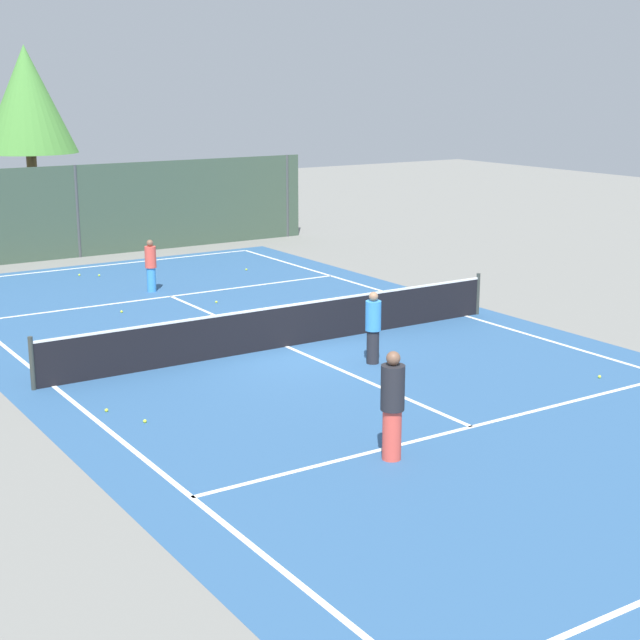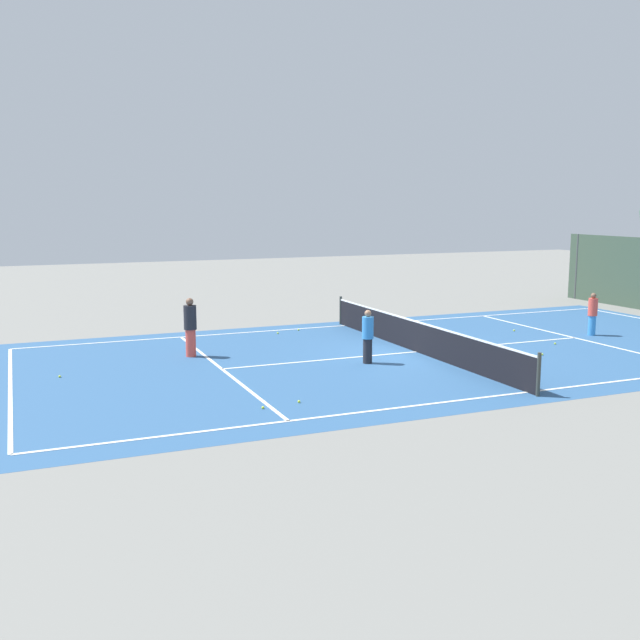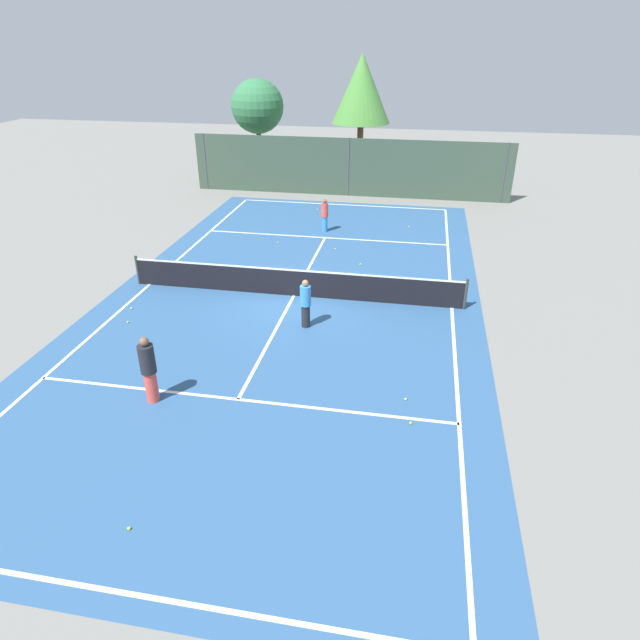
{
  "view_description": "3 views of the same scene",
  "coord_description": "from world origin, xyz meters",
  "px_view_note": "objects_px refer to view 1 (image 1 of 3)",
  "views": [
    {
      "loc": [
        -11.12,
        -18.52,
        6.0
      ],
      "look_at": [
        -0.86,
        -2.76,
        1.33
      ],
      "focal_mm": 54.14,
      "sensor_mm": 36.0,
      "label": 1
    },
    {
      "loc": [
        20.0,
        -11.72,
        4.71
      ],
      "look_at": [
        0.13,
        -3.4,
        1.27
      ],
      "focal_mm": 41.17,
      "sensor_mm": 36.0,
      "label": 2
    },
    {
      "loc": [
        4.14,
        -17.36,
        8.26
      ],
      "look_at": [
        1.47,
        -2.85,
        0.61
      ],
      "focal_mm": 30.97,
      "sensor_mm": 36.0,
      "label": 3
    }
  ],
  "objects_px": {
    "player_2": "(392,405)",
    "tennis_ball_9": "(285,307)",
    "tennis_ball_10": "(246,270)",
    "tennis_ball_6": "(122,312)",
    "tennis_ball_8": "(145,421)",
    "tennis_ball_1": "(216,302)",
    "tennis_ball_3": "(106,410)",
    "tennis_ball_0": "(600,377)",
    "player_0": "(151,265)",
    "player_1": "(373,327)",
    "tennis_ball_7": "(79,275)",
    "tennis_ball_5": "(99,275)"
  },
  "relations": [
    {
      "from": "player_2",
      "to": "tennis_ball_9",
      "type": "bearing_deg",
      "value": 68.08
    },
    {
      "from": "tennis_ball_9",
      "to": "tennis_ball_10",
      "type": "bearing_deg",
      "value": 72.07
    },
    {
      "from": "tennis_ball_6",
      "to": "tennis_ball_8",
      "type": "bearing_deg",
      "value": -109.04
    },
    {
      "from": "tennis_ball_6",
      "to": "tennis_ball_9",
      "type": "xyz_separation_m",
      "value": [
        3.92,
        -1.93,
        0.0
      ]
    },
    {
      "from": "tennis_ball_1",
      "to": "tennis_ball_3",
      "type": "relative_size",
      "value": 1.0
    },
    {
      "from": "tennis_ball_0",
      "to": "tennis_ball_1",
      "type": "height_order",
      "value": "same"
    },
    {
      "from": "tennis_ball_8",
      "to": "tennis_ball_9",
      "type": "xyz_separation_m",
      "value": [
        6.79,
        6.36,
        0.0
      ]
    },
    {
      "from": "tennis_ball_3",
      "to": "player_0",
      "type": "bearing_deg",
      "value": 62.05
    },
    {
      "from": "player_0",
      "to": "tennis_ball_9",
      "type": "xyz_separation_m",
      "value": [
        2.17,
        -3.98,
        -0.75
      ]
    },
    {
      "from": "tennis_ball_1",
      "to": "tennis_ball_6",
      "type": "bearing_deg",
      "value": 172.66
    },
    {
      "from": "player_2",
      "to": "tennis_ball_6",
      "type": "height_order",
      "value": "player_2"
    },
    {
      "from": "tennis_ball_0",
      "to": "tennis_ball_8",
      "type": "distance_m",
      "value": 9.38
    },
    {
      "from": "player_1",
      "to": "player_2",
      "type": "relative_size",
      "value": 0.87
    },
    {
      "from": "tennis_ball_10",
      "to": "tennis_ball_7",
      "type": "bearing_deg",
      "value": 156.77
    },
    {
      "from": "tennis_ball_7",
      "to": "tennis_ball_8",
      "type": "height_order",
      "value": "same"
    },
    {
      "from": "player_1",
      "to": "player_2",
      "type": "xyz_separation_m",
      "value": [
        -2.99,
        -4.62,
        0.12
      ]
    },
    {
      "from": "tennis_ball_3",
      "to": "tennis_ball_9",
      "type": "height_order",
      "value": "same"
    },
    {
      "from": "tennis_ball_3",
      "to": "tennis_ball_9",
      "type": "relative_size",
      "value": 1.0
    },
    {
      "from": "tennis_ball_6",
      "to": "tennis_ball_7",
      "type": "xyz_separation_m",
      "value": [
        0.76,
        5.46,
        0.0
      ]
    },
    {
      "from": "player_2",
      "to": "tennis_ball_5",
      "type": "xyz_separation_m",
      "value": [
        1.43,
        17.15,
        -0.9
      ]
    },
    {
      "from": "player_2",
      "to": "tennis_ball_7",
      "type": "xyz_separation_m",
      "value": [
        0.93,
        17.55,
        -0.9
      ]
    },
    {
      "from": "tennis_ball_8",
      "to": "tennis_ball_9",
      "type": "relative_size",
      "value": 1.0
    },
    {
      "from": "player_0",
      "to": "tennis_ball_3",
      "type": "height_order",
      "value": "player_0"
    },
    {
      "from": "tennis_ball_10",
      "to": "tennis_ball_3",
      "type": "bearing_deg",
      "value": -129.61
    },
    {
      "from": "tennis_ball_3",
      "to": "tennis_ball_6",
      "type": "distance_m",
      "value": 8.02
    },
    {
      "from": "tennis_ball_1",
      "to": "tennis_ball_8",
      "type": "height_order",
      "value": "same"
    },
    {
      "from": "player_1",
      "to": "tennis_ball_9",
      "type": "height_order",
      "value": "player_1"
    },
    {
      "from": "player_1",
      "to": "player_2",
      "type": "distance_m",
      "value": 5.51
    },
    {
      "from": "player_1",
      "to": "tennis_ball_10",
      "type": "distance_m",
      "value": 11.23
    },
    {
      "from": "player_0",
      "to": "tennis_ball_6",
      "type": "distance_m",
      "value": 2.8
    },
    {
      "from": "tennis_ball_1",
      "to": "tennis_ball_9",
      "type": "height_order",
      "value": "same"
    },
    {
      "from": "tennis_ball_0",
      "to": "tennis_ball_6",
      "type": "bearing_deg",
      "value": 119.3
    },
    {
      "from": "tennis_ball_7",
      "to": "player_1",
      "type": "bearing_deg",
      "value": -80.95
    },
    {
      "from": "tennis_ball_8",
      "to": "tennis_ball_9",
      "type": "bearing_deg",
      "value": 43.15
    },
    {
      "from": "tennis_ball_6",
      "to": "player_2",
      "type": "bearing_deg",
      "value": -90.78
    },
    {
      "from": "tennis_ball_5",
      "to": "tennis_ball_8",
      "type": "bearing_deg",
      "value": -107.19
    },
    {
      "from": "player_0",
      "to": "tennis_ball_6",
      "type": "height_order",
      "value": "player_0"
    },
    {
      "from": "tennis_ball_1",
      "to": "tennis_ball_5",
      "type": "relative_size",
      "value": 1.0
    },
    {
      "from": "player_1",
      "to": "tennis_ball_1",
      "type": "xyz_separation_m",
      "value": [
        -0.18,
        7.13,
        -0.79
      ]
    },
    {
      "from": "tennis_ball_3",
      "to": "tennis_ball_8",
      "type": "height_order",
      "value": "same"
    },
    {
      "from": "tennis_ball_0",
      "to": "tennis_ball_3",
      "type": "relative_size",
      "value": 1.0
    },
    {
      "from": "tennis_ball_3",
      "to": "tennis_ball_1",
      "type": "bearing_deg",
      "value": 50.01
    },
    {
      "from": "player_0",
      "to": "tennis_ball_0",
      "type": "height_order",
      "value": "player_0"
    },
    {
      "from": "tennis_ball_8",
      "to": "tennis_ball_10",
      "type": "relative_size",
      "value": 1.0
    },
    {
      "from": "player_2",
      "to": "tennis_ball_9",
      "type": "relative_size",
      "value": 27.74
    },
    {
      "from": "player_2",
      "to": "tennis_ball_0",
      "type": "height_order",
      "value": "player_2"
    },
    {
      "from": "player_1",
      "to": "tennis_ball_10",
      "type": "height_order",
      "value": "player_1"
    },
    {
      "from": "tennis_ball_5",
      "to": "tennis_ball_9",
      "type": "relative_size",
      "value": 1.0
    },
    {
      "from": "tennis_ball_5",
      "to": "player_1",
      "type": "bearing_deg",
      "value": -82.91
    },
    {
      "from": "player_2",
      "to": "tennis_ball_10",
      "type": "bearing_deg",
      "value": 69.43
    }
  ]
}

